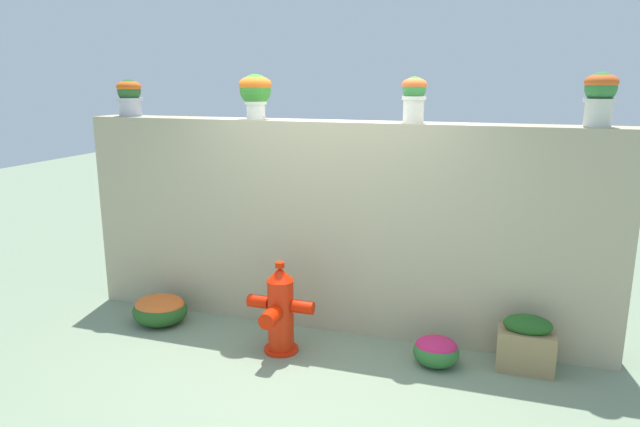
{
  "coord_description": "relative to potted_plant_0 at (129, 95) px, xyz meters",
  "views": [
    {
      "loc": [
        1.59,
        -4.34,
        2.45
      ],
      "look_at": [
        -0.09,
        0.71,
        1.2
      ],
      "focal_mm": 32.2,
      "sensor_mm": 36.0,
      "label": 1
    }
  ],
  "objects": [
    {
      "name": "stone_wall",
      "position": [
        2.31,
        -0.03,
        -1.25
      ],
      "size": [
        5.27,
        0.37,
        2.06
      ],
      "primitive_type": "cube",
      "color": "tan",
      "rests_on": "ground"
    },
    {
      "name": "fire_hydrant",
      "position": [
        2.02,
        -0.78,
        -1.89
      ],
      "size": [
        0.63,
        0.49,
        0.86
      ],
      "color": "red",
      "rests_on": "ground"
    },
    {
      "name": "potted_plant_2",
      "position": [
        3.05,
        -0.03,
        0.03
      ],
      "size": [
        0.22,
        0.22,
        0.41
      ],
      "color": "silver",
      "rests_on": "stone_wall"
    },
    {
      "name": "potted_plant_1",
      "position": [
        1.49,
        -0.02,
        0.06
      ],
      "size": [
        0.32,
        0.32,
        0.44
      ],
      "color": "beige",
      "rests_on": "stone_wall"
    },
    {
      "name": "potted_plant_3",
      "position": [
        4.57,
        -0.02,
        0.05
      ],
      "size": [
        0.26,
        0.26,
        0.44
      ],
      "color": "silver",
      "rests_on": "stone_wall"
    },
    {
      "name": "potted_plant_0",
      "position": [
        0.0,
        0.0,
        0.0
      ],
      "size": [
        0.28,
        0.28,
        0.39
      ],
      "color": "silver",
      "rests_on": "stone_wall"
    },
    {
      "name": "flower_bush_left",
      "position": [
        0.61,
        -0.58,
        -2.13
      ],
      "size": [
        0.57,
        0.51,
        0.3
      ],
      "color": "#255521",
      "rests_on": "ground"
    },
    {
      "name": "planter_box",
      "position": [
        4.15,
        -0.44,
        -2.04
      ],
      "size": [
        0.48,
        0.25,
        0.51
      ],
      "color": "#9A8053",
      "rests_on": "ground"
    },
    {
      "name": "flower_bush_right",
      "position": [
        3.41,
        -0.59,
        -2.14
      ],
      "size": [
        0.4,
        0.36,
        0.27
      ],
      "color": "#307131",
      "rests_on": "ground"
    },
    {
      "name": "ground_plane",
      "position": [
        2.31,
        -0.94,
        -2.28
      ],
      "size": [
        24.0,
        24.0,
        0.0
      ],
      "primitive_type": "plane",
      "color": "gray"
    }
  ]
}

